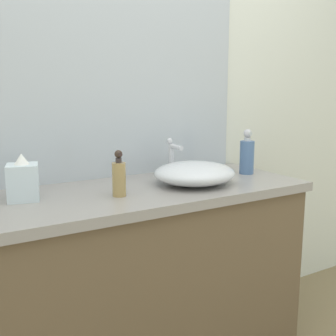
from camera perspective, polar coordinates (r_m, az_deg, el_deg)
name	(u,v)px	position (r m, az deg, el deg)	size (l,w,h in m)	color
bathroom_wall_rear	(120,82)	(2.01, -6.61, 11.66)	(6.00, 0.06, 2.60)	silver
vanity_counter	(142,283)	(1.89, -3.62, -15.53)	(1.45, 0.57, 0.86)	brown
wall_mirror_panel	(110,36)	(1.97, -7.99, 17.57)	(1.34, 0.01, 1.29)	#B2BCC6
sink_basin	(195,173)	(1.82, 3.68, -0.72)	(0.36, 0.34, 0.10)	silver
faucet	(172,154)	(1.96, 0.59, 1.90)	(0.03, 0.12, 0.18)	silver
soap_dispenser	(119,177)	(1.61, -6.78, -1.23)	(0.05, 0.05, 0.18)	#A38750
lotion_bottle	(247,155)	(2.07, 10.84, 1.77)	(0.07, 0.07, 0.22)	#4C6D9C
tissue_box	(23,180)	(1.64, -19.40, -1.60)	(0.14, 0.14, 0.18)	silver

